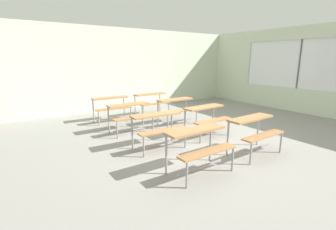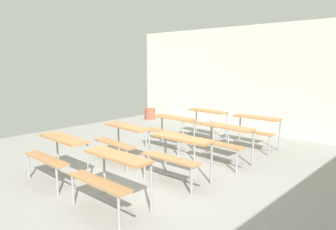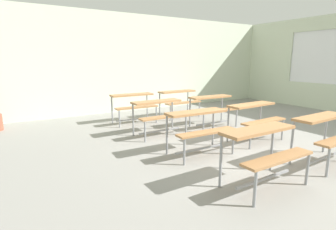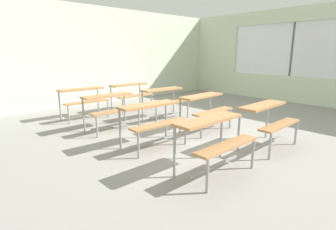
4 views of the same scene
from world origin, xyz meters
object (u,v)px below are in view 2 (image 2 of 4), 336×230
(desk_bench_r3c1, at_px, (254,125))
(desk_bench_r2c1, at_px, (224,135))
(desk_bench_r1c0, at_px, (123,135))
(trash_bin, at_px, (150,114))
(desk_bench_r1c1, at_px, (178,149))
(desk_bench_r3c0, at_px, (205,117))
(desk_bench_r0c0, at_px, (58,149))
(desk_bench_r2c0, at_px, (170,125))
(desk_bench_r0c1, at_px, (112,169))

(desk_bench_r3c1, bearing_deg, desk_bench_r2c1, -88.98)
(desk_bench_r1c0, distance_m, trash_bin, 4.83)
(desk_bench_r1c1, relative_size, desk_bench_r3c0, 1.01)
(desk_bench_r0c0, xyz_separation_m, desk_bench_r3c0, (0.01, 4.08, 0.00))
(desk_bench_r2c0, height_order, desk_bench_r3c1, same)
(desk_bench_r3c1, relative_size, trash_bin, 2.98)
(desk_bench_r0c1, bearing_deg, desk_bench_r2c0, 116.13)
(desk_bench_r1c1, height_order, desk_bench_r2c0, same)
(desk_bench_r1c1, xyz_separation_m, desk_bench_r2c0, (-1.44, 1.36, 0.00))
(desk_bench_r1c0, height_order, desk_bench_r2c1, same)
(desk_bench_r2c1, bearing_deg, desk_bench_r3c0, 138.94)
(desk_bench_r1c1, distance_m, desk_bench_r2c1, 1.32)
(desk_bench_r1c0, bearing_deg, desk_bench_r2c1, 44.68)
(desk_bench_r0c1, bearing_deg, desk_bench_r3c0, 107.83)
(desk_bench_r0c1, relative_size, desk_bench_r2c0, 1.01)
(desk_bench_r0c0, relative_size, trash_bin, 2.95)
(desk_bench_r0c1, height_order, desk_bench_r3c0, same)
(desk_bench_r2c1, xyz_separation_m, desk_bench_r3c1, (-0.07, 1.37, 0.00))
(desk_bench_r2c0, bearing_deg, desk_bench_r1c0, -90.45)
(desk_bench_r1c1, distance_m, trash_bin, 5.83)
(desk_bench_r0c0, height_order, desk_bench_r3c1, same)
(desk_bench_r0c0, xyz_separation_m, desk_bench_r3c1, (1.42, 4.08, 0.00))
(desk_bench_r3c1, bearing_deg, desk_bench_r3c0, 177.93)
(desk_bench_r3c0, distance_m, desk_bench_r3c1, 1.41)
(desk_bench_r0c0, relative_size, desk_bench_r1c1, 0.98)
(desk_bench_r0c0, height_order, desk_bench_r2c0, same)
(desk_bench_r0c1, xyz_separation_m, desk_bench_r2c0, (-1.45, 2.74, 0.00))
(desk_bench_r3c0, bearing_deg, desk_bench_r0c1, -68.97)
(desk_bench_r2c1, relative_size, trash_bin, 2.98)
(desk_bench_r2c0, bearing_deg, trash_bin, 142.61)
(desk_bench_r3c1, distance_m, trash_bin, 4.62)
(desk_bench_r2c0, bearing_deg, desk_bench_r3c0, 89.17)
(desk_bench_r2c1, distance_m, trash_bin, 5.14)
(desk_bench_r2c1, bearing_deg, trash_bin, 154.83)
(desk_bench_r0c0, height_order, desk_bench_r3c0, same)
(desk_bench_r2c1, height_order, desk_bench_r3c0, same)
(desk_bench_r1c1, xyz_separation_m, desk_bench_r3c0, (-1.44, 2.69, 0.00))
(desk_bench_r0c0, height_order, desk_bench_r2c1, same)
(desk_bench_r0c1, relative_size, desk_bench_r3c1, 1.00)
(desk_bench_r2c0, distance_m, desk_bench_r3c0, 1.33)
(desk_bench_r0c0, xyz_separation_m, desk_bench_r1c0, (0.03, 1.36, 0.00))
(desk_bench_r3c1, bearing_deg, desk_bench_r0c0, -111.12)
(desk_bench_r0c1, distance_m, desk_bench_r1c1, 1.38)
(desk_bench_r0c0, distance_m, desk_bench_r3c0, 4.08)
(desk_bench_r0c1, bearing_deg, trash_bin, 130.31)
(desk_bench_r2c0, bearing_deg, desk_bench_r1c1, -44.24)
(desk_bench_r0c1, bearing_deg, desk_bench_r3c1, 88.82)
(desk_bench_r0c0, relative_size, desk_bench_r3c1, 0.99)
(desk_bench_r0c0, relative_size, desk_bench_r1c0, 0.99)
(desk_bench_r1c1, bearing_deg, desk_bench_r3c0, 115.26)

